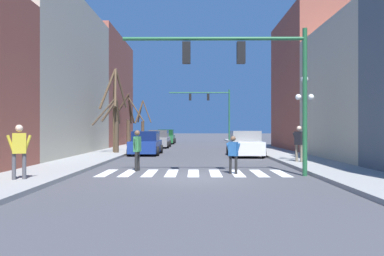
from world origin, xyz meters
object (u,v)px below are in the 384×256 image
traffic_signal_near (249,68)px  car_parked_left_far (159,139)px  car_driving_away_lane (245,144)px  street_lamp_right_corner (305,101)px  pedestrian_crossing_street (19,147)px  pedestrian_on_left_sidewalk (299,141)px  street_tree_left_near (128,121)px  car_at_intersection (166,137)px  street_tree_right_mid (114,127)px  car_parked_left_mid (146,144)px  street_tree_right_near (115,113)px  street_tree_left_far (142,124)px  traffic_signal_far (212,104)px  pedestrian_on_right_sidewalk (233,152)px  pedestrian_waiting_at_curb (137,147)px

traffic_signal_near → car_parked_left_far: traffic_signal_near is taller
car_driving_away_lane → street_lamp_right_corner: bearing=-158.0°
traffic_signal_near → street_lamp_right_corner: bearing=52.4°
car_parked_left_far → pedestrian_crossing_street: (-2.40, -23.38, 0.44)m
traffic_signal_near → pedestrian_on_left_sidewalk: size_ratio=3.94×
street_lamp_right_corner → street_tree_left_near: street_tree_left_near is taller
traffic_signal_near → car_at_intersection: traffic_signal_near is taller
car_driving_away_lane → street_tree_right_mid: 9.14m
car_driving_away_lane → car_parked_left_mid: bearing=77.1°
street_tree_right_near → street_tree_left_far: bearing=91.0°
street_tree_left_far → traffic_signal_far: bearing=30.8°
traffic_signal_near → street_lamp_right_corner: size_ratio=1.64×
pedestrian_on_right_sidewalk → pedestrian_crossing_street: (-7.42, -2.79, 0.32)m
pedestrian_waiting_at_curb → street_tree_right_mid: 10.43m
car_at_intersection → pedestrian_on_right_sidewalk: bearing=-170.3°
pedestrian_on_left_sidewalk → pedestrian_crossing_street: bearing=86.5°
pedestrian_on_right_sidewalk → street_tree_right_near: street_tree_right_near is taller
car_driving_away_lane → street_tree_right_mid: bearing=80.9°
pedestrian_on_right_sidewalk → street_tree_left_near: 22.97m
pedestrian_on_right_sidewalk → street_tree_left_near: bearing=146.7°
car_at_intersection → street_tree_right_mid: 18.69m
pedestrian_on_left_sidewalk → pedestrian_crossing_street: pedestrian_crossing_street is taller
car_parked_left_mid → pedestrian_on_right_sidewalk: size_ratio=2.86×
street_lamp_right_corner → pedestrian_on_left_sidewalk: bearing=172.8°
car_driving_away_lane → pedestrian_on_right_sidewalk: size_ratio=2.79×
traffic_signal_far → pedestrian_crossing_street: traffic_signal_far is taller
street_tree_right_mid → street_tree_right_near: size_ratio=0.66×
pedestrian_on_right_sidewalk → pedestrian_crossing_street: 7.93m
pedestrian_waiting_at_curb → street_tree_left_far: 26.18m
street_lamp_right_corner → pedestrian_on_right_sidewalk: (-4.03, -3.85, -2.33)m
car_at_intersection → car_parked_left_far: (-0.01, -8.87, -0.01)m
street_lamp_right_corner → street_tree_right_near: (-11.31, 7.58, -0.30)m
car_driving_away_lane → car_parked_left_mid: size_ratio=0.98×
pedestrian_crossing_street → pedestrian_waiting_at_curb: size_ratio=1.03×
pedestrian_on_right_sidewalk → street_tree_left_far: 28.00m
car_parked_left_far → car_parked_left_mid: (0.01, -9.54, -0.02)m
car_parked_left_mid → street_tree_left_near: street_tree_left_near is taller
car_parked_left_mid → pedestrian_waiting_at_curb: 10.08m
street_tree_right_near → street_tree_left_near: 10.02m
traffic_signal_far → car_at_intersection: bearing=-157.6°
car_at_intersection → street_tree_left_near: (-3.10, -8.03, 1.81)m
street_lamp_right_corner → car_parked_left_mid: (-9.05, 7.19, -2.47)m
traffic_signal_near → pedestrian_on_left_sidewalk: 6.29m
traffic_signal_near → pedestrian_waiting_at_curb: bearing=160.3°
pedestrian_on_left_sidewalk → pedestrian_crossing_street: size_ratio=1.00×
car_parked_left_mid → street_tree_right_near: bearing=80.2°
pedestrian_on_left_sidewalk → street_tree_right_mid: (-10.96, 7.04, 0.69)m
pedestrian_on_right_sidewalk → street_tree_left_near: size_ratio=0.30×
street_tree_right_mid → pedestrian_waiting_at_curb: bearing=-72.4°
car_driving_away_lane → pedestrian_crossing_street: size_ratio=2.35×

